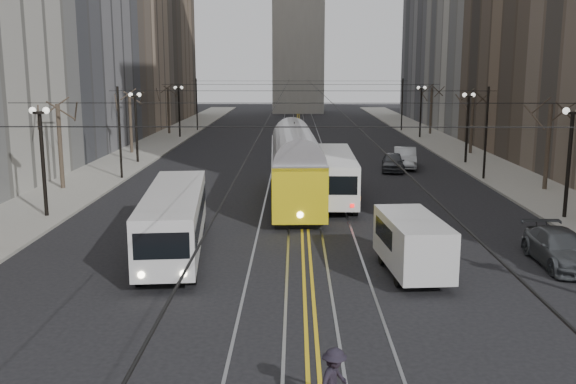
{
  "coord_description": "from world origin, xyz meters",
  "views": [
    {
      "loc": [
        -0.49,
        -15.06,
        7.83
      ],
      "look_at": [
        -0.78,
        9.96,
        3.0
      ],
      "focal_mm": 40.0,
      "sensor_mm": 36.0,
      "label": 1
    }
  ],
  "objects_px": {
    "transit_bus": "(174,222)",
    "streetcar": "(295,173)",
    "rear_bus": "(333,177)",
    "sedan_grey": "(393,162)",
    "cargo_van": "(412,246)",
    "sedan_parked": "(561,248)",
    "sedan_silver": "(405,158)",
    "pedestrian_d": "(334,381)"
  },
  "relations": [
    {
      "from": "transit_bus",
      "to": "cargo_van",
      "type": "bearing_deg",
      "value": -22.73
    },
    {
      "from": "sedan_grey",
      "to": "sedan_parked",
      "type": "height_order",
      "value": "sedan_grey"
    },
    {
      "from": "streetcar",
      "to": "sedan_parked",
      "type": "distance_m",
      "value": 16.43
    },
    {
      "from": "cargo_van",
      "to": "pedestrian_d",
      "type": "bearing_deg",
      "value": -114.34
    },
    {
      "from": "rear_bus",
      "to": "sedan_grey",
      "type": "relative_size",
      "value": 2.56
    },
    {
      "from": "sedan_silver",
      "to": "sedan_parked",
      "type": "bearing_deg",
      "value": -77.38
    },
    {
      "from": "sedan_silver",
      "to": "transit_bus",
      "type": "bearing_deg",
      "value": -111.64
    },
    {
      "from": "cargo_van",
      "to": "sedan_grey",
      "type": "bearing_deg",
      "value": 78.17
    },
    {
      "from": "rear_bus",
      "to": "streetcar",
      "type": "bearing_deg",
      "value": -165.78
    },
    {
      "from": "cargo_van",
      "to": "pedestrian_d",
      "type": "height_order",
      "value": "cargo_van"
    },
    {
      "from": "sedan_silver",
      "to": "pedestrian_d",
      "type": "xyz_separation_m",
      "value": [
        -7.87,
        -37.33,
        -0.01
      ]
    },
    {
      "from": "streetcar",
      "to": "cargo_van",
      "type": "xyz_separation_m",
      "value": [
        4.5,
        -13.71,
        -0.61
      ]
    },
    {
      "from": "sedan_silver",
      "to": "pedestrian_d",
      "type": "relative_size",
      "value": 3.1
    },
    {
      "from": "cargo_van",
      "to": "pedestrian_d",
      "type": "relative_size",
      "value": 3.2
    },
    {
      "from": "transit_bus",
      "to": "sedan_parked",
      "type": "relative_size",
      "value": 2.24
    },
    {
      "from": "streetcar",
      "to": "sedan_grey",
      "type": "distance_m",
      "value": 14.01
    },
    {
      "from": "cargo_van",
      "to": "sedan_silver",
      "type": "height_order",
      "value": "cargo_van"
    },
    {
      "from": "streetcar",
      "to": "cargo_van",
      "type": "height_order",
      "value": "streetcar"
    },
    {
      "from": "streetcar",
      "to": "sedan_parked",
      "type": "xyz_separation_m",
      "value": [
        10.73,
        -12.41,
        -1.03
      ]
    },
    {
      "from": "transit_bus",
      "to": "cargo_van",
      "type": "xyz_separation_m",
      "value": [
        9.67,
        -2.92,
        -0.23
      ]
    },
    {
      "from": "sedan_silver",
      "to": "cargo_van",
      "type": "bearing_deg",
      "value": -90.66
    },
    {
      "from": "rear_bus",
      "to": "cargo_van",
      "type": "distance_m",
      "value": 14.43
    },
    {
      "from": "rear_bus",
      "to": "pedestrian_d",
      "type": "xyz_separation_m",
      "value": [
        -1.39,
        -24.46,
        -0.6
      ]
    },
    {
      "from": "sedan_grey",
      "to": "pedestrian_d",
      "type": "distance_m",
      "value": 36.27
    },
    {
      "from": "rear_bus",
      "to": "pedestrian_d",
      "type": "distance_m",
      "value": 24.5
    },
    {
      "from": "cargo_van",
      "to": "sedan_parked",
      "type": "height_order",
      "value": "cargo_van"
    },
    {
      "from": "transit_bus",
      "to": "streetcar",
      "type": "bearing_deg",
      "value": 58.48
    },
    {
      "from": "pedestrian_d",
      "to": "streetcar",
      "type": "bearing_deg",
      "value": 33.98
    },
    {
      "from": "transit_bus",
      "to": "streetcar",
      "type": "distance_m",
      "value": 11.97
    },
    {
      "from": "transit_bus",
      "to": "pedestrian_d",
      "type": "relative_size",
      "value": 6.82
    },
    {
      "from": "cargo_van",
      "to": "sedan_grey",
      "type": "relative_size",
      "value": 1.21
    },
    {
      "from": "rear_bus",
      "to": "cargo_van",
      "type": "xyz_separation_m",
      "value": [
        2.2,
        -14.26,
        -0.28
      ]
    },
    {
      "from": "sedan_silver",
      "to": "sedan_parked",
      "type": "relative_size",
      "value": 1.02
    },
    {
      "from": "transit_bus",
      "to": "sedan_silver",
      "type": "height_order",
      "value": "transit_bus"
    },
    {
      "from": "sedan_grey",
      "to": "sedan_silver",
      "type": "distance_m",
      "value": 2.07
    },
    {
      "from": "streetcar",
      "to": "cargo_van",
      "type": "relative_size",
      "value": 2.89
    },
    {
      "from": "cargo_van",
      "to": "sedan_parked",
      "type": "distance_m",
      "value": 6.38
    },
    {
      "from": "transit_bus",
      "to": "streetcar",
      "type": "xyz_separation_m",
      "value": [
        5.17,
        10.79,
        0.38
      ]
    },
    {
      "from": "transit_bus",
      "to": "rear_bus",
      "type": "xyz_separation_m",
      "value": [
        7.47,
        11.34,
        0.05
      ]
    },
    {
      "from": "pedestrian_d",
      "to": "sedan_parked",
      "type": "bearing_deg",
      "value": -8.69
    },
    {
      "from": "cargo_van",
      "to": "sedan_silver",
      "type": "bearing_deg",
      "value": 76.09
    },
    {
      "from": "sedan_parked",
      "to": "streetcar",
      "type": "bearing_deg",
      "value": 131.41
    }
  ]
}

